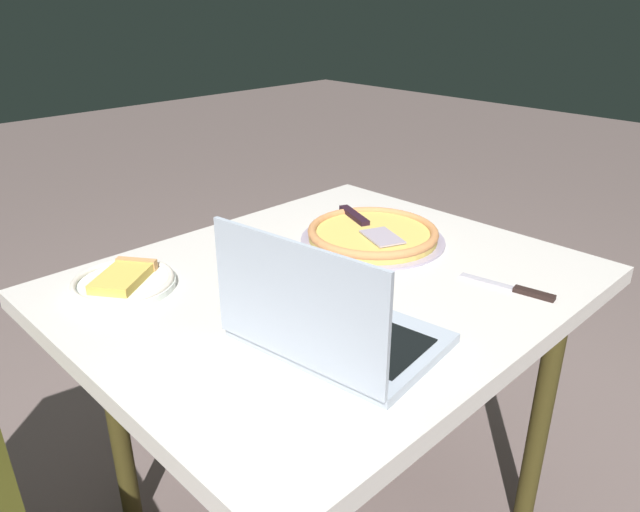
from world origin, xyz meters
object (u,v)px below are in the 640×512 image
dining_table (329,307)px  pizza_tray (373,234)px  table_knife (516,289)px  pizza_plate (124,281)px  laptop (328,325)px

dining_table → pizza_tray: 0.25m
pizza_tray → table_knife: bearing=-89.0°
pizza_plate → pizza_tray: (0.56, -0.20, 0.00)m
dining_table → pizza_plate: size_ratio=4.94×
laptop → pizza_tray: laptop is taller
pizza_plate → pizza_tray: same height
pizza_plate → table_knife: 0.81m
table_knife → laptop: bearing=164.5°
pizza_plate → table_knife: bearing=-45.6°
pizza_tray → laptop: bearing=-147.9°
dining_table → pizza_tray: size_ratio=2.98×
dining_table → pizza_tray: (0.23, 0.07, 0.09)m
laptop → dining_table: bearing=44.4°
dining_table → pizza_tray: pizza_tray is taller
pizza_tray → table_knife: (0.01, -0.38, -0.01)m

